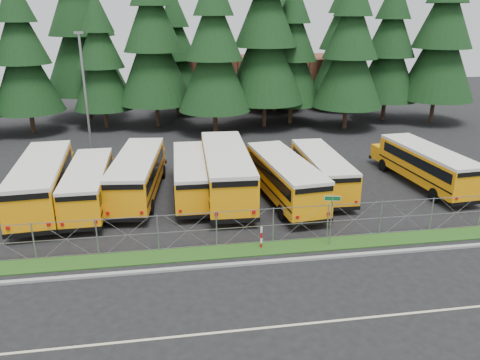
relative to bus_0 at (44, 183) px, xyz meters
name	(u,v)px	position (x,y,z in m)	size (l,w,h in m)	color
ground	(286,233)	(14.07, -6.12, -1.53)	(120.00, 120.00, 0.00)	black
curb	(302,259)	(14.07, -9.22, -1.47)	(50.00, 0.25, 0.12)	gray
grass_verge	(294,246)	(14.07, -7.82, -1.50)	(50.00, 1.40, 0.06)	#1C4313
road_lane_line	(336,321)	(14.07, -14.12, -1.52)	(50.00, 0.12, 0.01)	beige
chainlink_fence	(292,224)	(14.07, -7.12, -0.53)	(44.00, 0.10, 2.00)	gray
brick_building	(257,80)	(20.07, 33.88, 1.47)	(22.00, 10.00, 6.00)	brown
bus_0	(44,183)	(0.00, 0.00, 0.00)	(2.75, 11.66, 3.06)	#FF9A08
bus_1	(90,186)	(2.81, -0.38, -0.20)	(2.39, 10.14, 2.66)	#FF9A08
bus_2	(138,176)	(5.77, 0.81, -0.08)	(2.60, 11.02, 2.89)	#FF9A08
bus_3	(192,176)	(9.27, 0.40, -0.19)	(2.41, 10.19, 2.67)	#FF9A08
bus_4	(226,172)	(11.50, 0.18, 0.07)	(2.88, 12.18, 3.19)	#FF9A08
bus_5	(283,179)	(15.04, -1.23, -0.12)	(2.54, 10.78, 2.83)	#FF9A08
bus_6	(320,172)	(18.01, 0.13, -0.22)	(2.35, 9.97, 2.61)	#FF9A08
bus_east	(424,166)	(25.49, -0.08, -0.15)	(2.48, 10.49, 2.75)	#FF9A08
street_sign	(332,210)	(15.93, -7.96, 0.51)	(0.82, 0.54, 2.81)	gray
striped_bollard	(261,238)	(12.33, -7.68, -0.93)	(0.11, 0.11, 1.20)	#B20C0C
light_standard	(85,90)	(1.16, 11.81, 3.97)	(0.70, 0.35, 10.14)	gray
conifer_1	(22,56)	(-5.72, 20.26, 6.08)	(6.88, 6.88, 15.22)	black
conifer_2	(101,61)	(1.39, 21.67, 5.36)	(6.23, 6.23, 13.77)	black
conifer_3	(153,43)	(6.81, 21.23, 7.12)	(7.82, 7.82, 17.30)	black
conifer_4	(214,52)	(12.62, 17.38, 6.48)	(7.24, 7.24, 16.02)	black
conifer_5	(265,38)	(18.07, 19.39, 7.64)	(8.29, 8.29, 18.34)	black
conifer_6	(292,54)	(21.23, 20.54, 5.95)	(6.76, 6.76, 14.96)	black
conifer_7	(350,51)	(26.35, 17.32, 6.44)	(7.21, 7.21, 15.95)	black
conifer_8	(390,50)	(32.21, 20.66, 6.22)	(7.01, 7.01, 15.50)	black
conifer_9	(442,40)	(37.03, 18.72, 7.33)	(8.01, 8.01, 17.73)	black
conifer_10	(81,26)	(-0.94, 26.73, 8.62)	(9.18, 9.18, 20.30)	black
conifer_11	(175,53)	(9.10, 27.18, 5.60)	(6.44, 6.44, 14.25)	black
conifer_12	(276,41)	(21.07, 27.60, 6.85)	(7.57, 7.57, 16.75)	black
conifer_13	(343,42)	(29.29, 27.19, 6.64)	(7.38, 7.38, 16.33)	black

